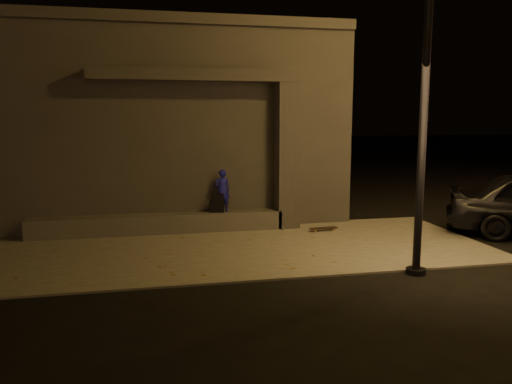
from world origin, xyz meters
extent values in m
plane|color=black|center=(0.00, 0.00, 0.00)|extent=(120.00, 120.00, 0.00)
cube|color=#646158|center=(0.00, 2.00, 0.02)|extent=(11.00, 4.40, 0.04)
cube|color=#3B3836|center=(-1.00, 6.50, 2.60)|extent=(9.00, 5.00, 5.20)
cube|color=#3B3836|center=(-1.00, 4.05, 5.10)|extent=(9.00, 0.30, 0.25)
cube|color=#4D4A46|center=(-1.50, 3.75, 0.27)|extent=(6.00, 0.55, 0.45)
cube|color=#3B3836|center=(1.70, 3.75, 1.84)|extent=(0.55, 0.55, 3.60)
cube|color=#3B3836|center=(-0.50, 3.80, 3.78)|extent=(5.00, 0.70, 0.28)
imported|color=#17179A|center=(0.05, 3.75, 1.02)|extent=(0.39, 0.27, 1.05)
cube|color=black|center=(-0.07, 3.75, 0.63)|extent=(0.37, 0.26, 0.28)
cube|color=black|center=(-0.07, 3.75, 0.87)|extent=(0.30, 0.08, 0.20)
cube|color=black|center=(2.45, 3.10, 0.11)|extent=(0.72, 0.24, 0.01)
cylinder|color=tan|center=(2.68, 3.19, 0.06)|extent=(0.05, 0.03, 0.05)
cylinder|color=tan|center=(2.70, 3.05, 0.06)|extent=(0.05, 0.03, 0.05)
cylinder|color=tan|center=(2.21, 3.15, 0.06)|extent=(0.05, 0.03, 0.05)
cylinder|color=tan|center=(2.23, 3.01, 0.06)|extent=(0.05, 0.03, 0.05)
cube|color=#99999E|center=(2.69, 3.12, 0.09)|extent=(0.06, 0.15, 0.01)
cube|color=#99999E|center=(2.22, 3.08, 0.09)|extent=(0.06, 0.15, 0.01)
cylinder|color=black|center=(3.00, -0.34, 3.29)|extent=(0.14, 0.14, 6.59)
cylinder|color=black|center=(3.00, -0.34, 0.05)|extent=(0.36, 0.36, 0.10)
camera|label=1|loc=(-1.63, -8.25, 2.82)|focal=35.00mm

